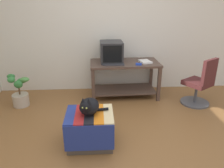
{
  "coord_description": "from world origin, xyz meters",
  "views": [
    {
      "loc": [
        -0.26,
        -2.42,
        1.84
      ],
      "look_at": [
        -0.06,
        0.85,
        0.55
      ],
      "focal_mm": 34.99,
      "sensor_mm": 36.0,
      "label": 1
    }
  ],
  "objects_px": {
    "potted_plant": "(20,94)",
    "stapler": "(139,64)",
    "keyboard": "(113,64)",
    "book": "(145,62)",
    "ottoman_with_blanket": "(90,129)",
    "office_chair": "(200,85)",
    "tv_monitor": "(111,52)",
    "desk": "(124,73)",
    "cat": "(89,106)"
  },
  "relations": [
    {
      "from": "ottoman_with_blanket",
      "to": "cat",
      "type": "relative_size",
      "value": 1.5
    },
    {
      "from": "desk",
      "to": "office_chair",
      "type": "relative_size",
      "value": 1.5
    },
    {
      "from": "desk",
      "to": "cat",
      "type": "bearing_deg",
      "value": -113.83
    },
    {
      "from": "ottoman_with_blanket",
      "to": "office_chair",
      "type": "relative_size",
      "value": 0.69
    },
    {
      "from": "book",
      "to": "tv_monitor",
      "type": "bearing_deg",
      "value": 157.88
    },
    {
      "from": "tv_monitor",
      "to": "cat",
      "type": "height_order",
      "value": "tv_monitor"
    },
    {
      "from": "book",
      "to": "ottoman_with_blanket",
      "type": "distance_m",
      "value": 1.88
    },
    {
      "from": "cat",
      "to": "stapler",
      "type": "relative_size",
      "value": 3.71
    },
    {
      "from": "cat",
      "to": "potted_plant",
      "type": "bearing_deg",
      "value": 152.75
    },
    {
      "from": "keyboard",
      "to": "stapler",
      "type": "xyz_separation_m",
      "value": [
        0.46,
        -0.06,
        0.01
      ]
    },
    {
      "from": "tv_monitor",
      "to": "ottoman_with_blanket",
      "type": "relative_size",
      "value": 0.75
    },
    {
      "from": "cat",
      "to": "office_chair",
      "type": "bearing_deg",
      "value": 44.64
    },
    {
      "from": "tv_monitor",
      "to": "potted_plant",
      "type": "relative_size",
      "value": 0.77
    },
    {
      "from": "stapler",
      "to": "keyboard",
      "type": "bearing_deg",
      "value": 91.48
    },
    {
      "from": "potted_plant",
      "to": "office_chair",
      "type": "bearing_deg",
      "value": -2.6
    },
    {
      "from": "ottoman_with_blanket",
      "to": "potted_plant",
      "type": "distance_m",
      "value": 1.78
    },
    {
      "from": "desk",
      "to": "potted_plant",
      "type": "distance_m",
      "value": 1.97
    },
    {
      "from": "tv_monitor",
      "to": "book",
      "type": "xyz_separation_m",
      "value": [
        0.64,
        -0.08,
        -0.18
      ]
    },
    {
      "from": "keyboard",
      "to": "cat",
      "type": "distance_m",
      "value": 1.45
    },
    {
      "from": "keyboard",
      "to": "potted_plant",
      "type": "relative_size",
      "value": 0.67
    },
    {
      "from": "book",
      "to": "potted_plant",
      "type": "height_order",
      "value": "book"
    },
    {
      "from": "keyboard",
      "to": "book",
      "type": "xyz_separation_m",
      "value": [
        0.62,
        0.12,
        0.0
      ]
    },
    {
      "from": "book",
      "to": "keyboard",
      "type": "bearing_deg",
      "value": 175.98
    },
    {
      "from": "cat",
      "to": "potted_plant",
      "type": "height_order",
      "value": "cat"
    },
    {
      "from": "book",
      "to": "stapler",
      "type": "relative_size",
      "value": 2.2
    },
    {
      "from": "office_chair",
      "to": "stapler",
      "type": "bearing_deg",
      "value": -46.85
    },
    {
      "from": "cat",
      "to": "stapler",
      "type": "xyz_separation_m",
      "value": [
        0.86,
        1.33,
        0.15
      ]
    },
    {
      "from": "potted_plant",
      "to": "ottoman_with_blanket",
      "type": "bearing_deg",
      "value": -42.9
    },
    {
      "from": "book",
      "to": "office_chair",
      "type": "xyz_separation_m",
      "value": [
        0.93,
        -0.44,
        -0.33
      ]
    },
    {
      "from": "keyboard",
      "to": "book",
      "type": "height_order",
      "value": "book"
    },
    {
      "from": "desk",
      "to": "stapler",
      "type": "xyz_separation_m",
      "value": [
        0.23,
        -0.22,
        0.24
      ]
    },
    {
      "from": "cat",
      "to": "potted_plant",
      "type": "xyz_separation_m",
      "value": [
        -1.3,
        1.22,
        -0.33
      ]
    },
    {
      "from": "ottoman_with_blanket",
      "to": "office_chair",
      "type": "distance_m",
      "value": 2.23
    },
    {
      "from": "cat",
      "to": "office_chair",
      "type": "relative_size",
      "value": 0.46
    },
    {
      "from": "keyboard",
      "to": "office_chair",
      "type": "height_order",
      "value": "office_chair"
    },
    {
      "from": "potted_plant",
      "to": "stapler",
      "type": "distance_m",
      "value": 2.22
    },
    {
      "from": "book",
      "to": "cat",
      "type": "height_order",
      "value": "book"
    },
    {
      "from": "book",
      "to": "ottoman_with_blanket",
      "type": "height_order",
      "value": "book"
    },
    {
      "from": "desk",
      "to": "potted_plant",
      "type": "relative_size",
      "value": 2.24
    },
    {
      "from": "office_chair",
      "to": "potted_plant",
      "type": "bearing_deg",
      "value": -36.21
    },
    {
      "from": "tv_monitor",
      "to": "potted_plant",
      "type": "height_order",
      "value": "tv_monitor"
    },
    {
      "from": "desk",
      "to": "keyboard",
      "type": "bearing_deg",
      "value": -147.18
    },
    {
      "from": "tv_monitor",
      "to": "ottoman_with_blanket",
      "type": "distance_m",
      "value": 1.75
    },
    {
      "from": "book",
      "to": "potted_plant",
      "type": "relative_size",
      "value": 0.41
    },
    {
      "from": "desk",
      "to": "office_chair",
      "type": "bearing_deg",
      "value": -21.46
    },
    {
      "from": "potted_plant",
      "to": "stapler",
      "type": "xyz_separation_m",
      "value": [
        2.16,
        0.11,
        0.49
      ]
    },
    {
      "from": "keyboard",
      "to": "ottoman_with_blanket",
      "type": "distance_m",
      "value": 1.52
    },
    {
      "from": "ottoman_with_blanket",
      "to": "stapler",
      "type": "bearing_deg",
      "value": 56.91
    },
    {
      "from": "ottoman_with_blanket",
      "to": "stapler",
      "type": "xyz_separation_m",
      "value": [
        0.86,
        1.32,
        0.49
      ]
    },
    {
      "from": "tv_monitor",
      "to": "book",
      "type": "bearing_deg",
      "value": -8.93
    }
  ]
}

